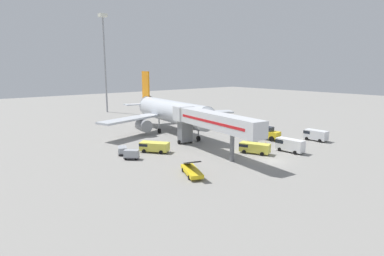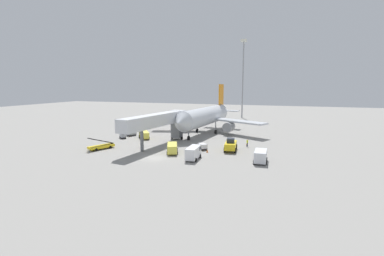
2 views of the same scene
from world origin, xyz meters
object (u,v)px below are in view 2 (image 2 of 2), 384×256
object	(u,v)px
service_van_far_center	(261,156)
apron_light_mast	(243,66)
service_van_far_left	(144,134)
baggage_cart_rear_left	(123,135)
pushback_tug	(231,145)
ground_crew_worker_foreground	(247,143)
service_van_outer_left	(194,152)
safety_cone_alpha	(193,152)
jet_bridge	(159,121)
belt_loader_truck	(101,146)
baggage_cart_near_left	(203,146)
safety_cone_bravo	(247,144)
airplane_at_gate	(206,117)
baggage_cart_mid_left	(131,133)
service_van_mid_center	(172,148)
safety_cone_charlie	(207,151)

from	to	relation	value
service_van_far_center	apron_light_mast	xyz separation A→B (m)	(-14.30, 69.09, 20.43)
service_van_far_left	baggage_cart_rear_left	bearing A→B (deg)	-163.48
pushback_tug	ground_crew_worker_foreground	distance (m)	5.93
service_van_outer_left	pushback_tug	bearing A→B (deg)	59.13
apron_light_mast	safety_cone_alpha	bearing A→B (deg)	-89.46
jet_bridge	pushback_tug	xyz separation A→B (m)	(16.80, -0.13, -4.41)
belt_loader_truck	service_van_far_center	world-z (taller)	belt_loader_truck
baggage_cart_near_left	service_van_outer_left	bearing A→B (deg)	-85.29
pushback_tug	apron_light_mast	size ratio (longest dim) A/B	0.17
pushback_tug	service_van_outer_left	world-z (taller)	pushback_tug
ground_crew_worker_foreground	apron_light_mast	world-z (taller)	apron_light_mast
pushback_tug	safety_cone_bravo	size ratio (longest dim) A/B	11.43
safety_cone_alpha	baggage_cart_near_left	bearing A→B (deg)	79.29
jet_bridge	safety_cone_bravo	size ratio (longest dim) A/B	48.52
baggage_cart_rear_left	ground_crew_worker_foreground	bearing A→B (deg)	0.39
airplane_at_gate	baggage_cart_rear_left	world-z (taller)	airplane_at_gate
service_van_outer_left	baggage_cart_near_left	bearing A→B (deg)	94.71
baggage_cart_mid_left	safety_cone_bravo	distance (m)	31.91
service_van_far_center	apron_light_mast	distance (m)	73.45
service_van_outer_left	service_van_mid_center	distance (m)	6.71
jet_bridge	safety_cone_alpha	distance (m)	12.48
jet_bridge	safety_cone_charlie	size ratio (longest dim) A/B	36.42
service_van_outer_left	apron_light_mast	distance (m)	73.85
pushback_tug	apron_light_mast	distance (m)	65.75
safety_cone_alpha	apron_light_mast	distance (m)	70.50
service_van_far_center	baggage_cart_mid_left	size ratio (longest dim) A/B	1.67
baggage_cart_near_left	baggage_cart_mid_left	world-z (taller)	baggage_cart_mid_left
service_van_mid_center	safety_cone_charlie	size ratio (longest dim) A/B	8.69
safety_cone_alpha	apron_light_mast	bearing A→B (deg)	90.54
airplane_at_gate	ground_crew_worker_foreground	size ratio (longest dim) A/B	20.40
baggage_cart_mid_left	service_van_mid_center	bearing A→B (deg)	-38.03
airplane_at_gate	safety_cone_alpha	xyz separation A→B (m)	(4.37, -24.52, -4.51)
safety_cone_alpha	safety_cone_bravo	xyz separation A→B (m)	(9.25, 11.99, -0.14)
service_van_outer_left	baggage_cart_mid_left	world-z (taller)	service_van_outer_left
belt_loader_truck	safety_cone_charlie	xyz separation A→B (m)	(22.76, 4.57, -0.42)
service_van_outer_left	ground_crew_worker_foreground	world-z (taller)	service_van_outer_left
airplane_at_gate	pushback_tug	distance (m)	22.66
airplane_at_gate	safety_cone_bravo	size ratio (longest dim) A/B	73.27
baggage_cart_rear_left	safety_cone_bravo	size ratio (longest dim) A/B	5.40
service_van_far_center	belt_loader_truck	bearing A→B (deg)	-179.15
safety_cone_alpha	safety_cone_charlie	xyz separation A→B (m)	(2.49, 2.17, -0.06)
service_van_far_left	ground_crew_worker_foreground	xyz separation A→B (m)	(27.07, -1.38, -0.13)
baggage_cart_near_left	safety_cone_bravo	bearing A→B (deg)	42.32
service_van_mid_center	baggage_cart_mid_left	world-z (taller)	service_van_mid_center
airplane_at_gate	service_van_far_left	size ratio (longest dim) A/B	6.52
service_van_far_center	safety_cone_alpha	world-z (taller)	service_van_far_center
baggage_cart_rear_left	jet_bridge	bearing A→B (deg)	-20.72
jet_bridge	safety_cone_bravo	bearing A→B (deg)	19.26
airplane_at_gate	service_van_far_left	bearing A→B (deg)	-135.78
service_van_far_left	service_van_mid_center	bearing A→B (deg)	-42.59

